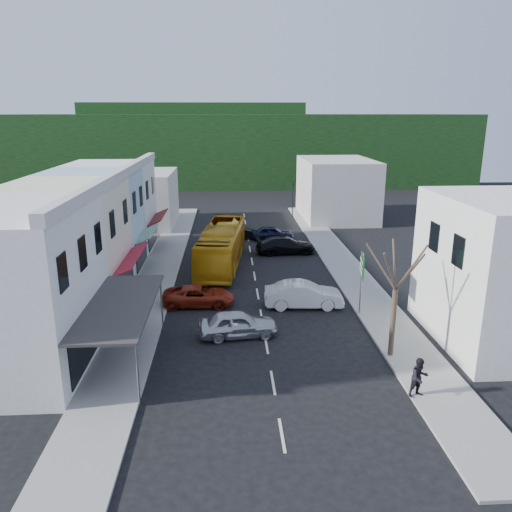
# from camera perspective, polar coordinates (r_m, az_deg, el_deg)

# --- Properties ---
(ground) EXTENTS (120.00, 120.00, 0.00)m
(ground) POSITION_cam_1_polar(r_m,az_deg,el_deg) (31.43, 0.63, -6.89)
(ground) COLOR black
(ground) RESTS_ON ground
(sidewalk_left) EXTENTS (3.00, 52.00, 0.15)m
(sidewalk_left) POSITION_cam_1_polar(r_m,az_deg,el_deg) (41.11, -10.82, -1.47)
(sidewalk_left) COLOR gray
(sidewalk_left) RESTS_ON ground
(sidewalk_right) EXTENTS (3.00, 52.00, 0.15)m
(sidewalk_right) POSITION_cam_1_polar(r_m,az_deg,el_deg) (41.83, 10.00, -1.12)
(sidewalk_right) COLOR gray
(sidewalk_right) RESTS_ON ground
(shopfront_row) EXTENTS (8.25, 30.00, 8.00)m
(shopfront_row) POSITION_cam_1_polar(r_m,az_deg,el_deg) (36.41, -19.95, 1.98)
(shopfront_row) COLOR silver
(shopfront_row) RESTS_ON ground
(distant_block_left) EXTENTS (8.00, 10.00, 6.00)m
(distant_block_left) POSITION_cam_1_polar(r_m,az_deg,el_deg) (57.51, -13.33, 6.37)
(distant_block_left) COLOR #B7B2A8
(distant_block_left) RESTS_ON ground
(distant_block_right) EXTENTS (8.00, 12.00, 7.00)m
(distant_block_right) POSITION_cam_1_polar(r_m,az_deg,el_deg) (60.92, 9.16, 7.59)
(distant_block_right) COLOR #B7B2A8
(distant_block_right) RESTS_ON ground
(hillside) EXTENTS (80.00, 26.00, 14.00)m
(hillside) POSITION_cam_1_polar(r_m,az_deg,el_deg) (94.13, -3.01, 12.67)
(hillside) COLOR black
(hillside) RESTS_ON ground
(bus) EXTENTS (3.81, 11.81, 3.10)m
(bus) POSITION_cam_1_polar(r_m,az_deg,el_deg) (41.23, -3.95, 0.97)
(bus) COLOR orange
(bus) RESTS_ON ground
(car_silver) EXTENTS (4.58, 2.32, 1.40)m
(car_silver) POSITION_cam_1_polar(r_m,az_deg,el_deg) (28.50, -2.09, -7.87)
(car_silver) COLOR silver
(car_silver) RESTS_ON ground
(car_white) EXTENTS (4.47, 1.99, 1.40)m
(car_white) POSITION_cam_1_polar(r_m,az_deg,el_deg) (32.77, 5.46, -4.66)
(car_white) COLOR silver
(car_white) RESTS_ON ground
(car_red) EXTENTS (4.62, 1.96, 1.40)m
(car_red) POSITION_cam_1_polar(r_m,az_deg,el_deg) (33.12, -6.55, -4.47)
(car_red) COLOR maroon
(car_red) RESTS_ON ground
(car_black_near) EXTENTS (4.60, 2.09, 1.40)m
(car_black_near) POSITION_cam_1_polar(r_m,az_deg,el_deg) (45.04, 3.39, 1.16)
(car_black_near) COLOR black
(car_black_near) RESTS_ON ground
(car_navy_mid) EXTENTS (4.49, 2.03, 1.40)m
(car_navy_mid) POSITION_cam_1_polar(r_m,az_deg,el_deg) (49.74, 1.86, 2.61)
(car_navy_mid) COLOR black
(car_navy_mid) RESTS_ON ground
(car_black_far) EXTENTS (4.52, 2.11, 1.40)m
(car_black_far) POSITION_cam_1_polar(r_m,az_deg,el_deg) (50.63, -2.89, 2.84)
(car_black_far) COLOR black
(car_black_far) RESTS_ON ground
(pedestrian_left) EXTENTS (0.56, 0.69, 1.70)m
(pedestrian_left) POSITION_cam_1_polar(r_m,az_deg,el_deg) (32.08, -12.41, -4.87)
(pedestrian_left) COLOR black
(pedestrian_left) RESTS_ON sidewalk_left
(pedestrian_right) EXTENTS (0.79, 0.62, 1.70)m
(pedestrian_right) POSITION_cam_1_polar(r_m,az_deg,el_deg) (23.68, 18.17, -13.19)
(pedestrian_right) COLOR black
(pedestrian_right) RESTS_ON sidewalk_right
(direction_sign) EXTENTS (0.82, 1.90, 4.07)m
(direction_sign) POSITION_cam_1_polar(r_m,az_deg,el_deg) (31.49, 11.93, -3.24)
(direction_sign) COLOR #0E5118
(direction_sign) RESTS_ON ground
(street_tree) EXTENTS (2.73, 2.73, 7.41)m
(street_tree) POSITION_cam_1_polar(r_m,az_deg,el_deg) (25.98, 15.65, -3.77)
(street_tree) COLOR #3B2D21
(street_tree) RESTS_ON ground
(traffic_signal) EXTENTS (0.49, 0.92, 4.49)m
(traffic_signal) POSITION_cam_1_polar(r_m,az_deg,el_deg) (60.38, 4.22, 6.47)
(traffic_signal) COLOR black
(traffic_signal) RESTS_ON ground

